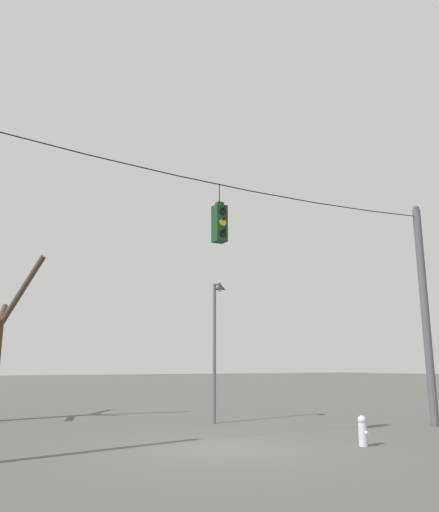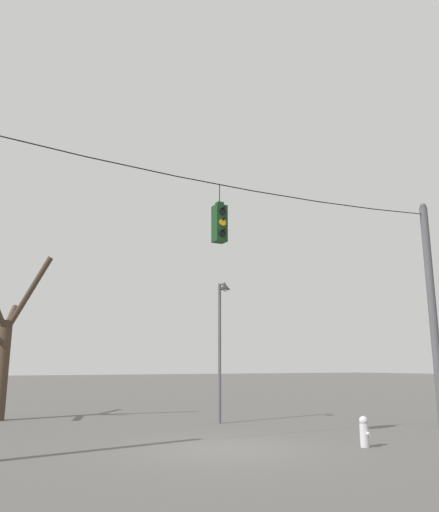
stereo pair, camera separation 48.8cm
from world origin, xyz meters
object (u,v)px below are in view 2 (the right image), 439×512
Objects in this scene: utility_pole_right at (432,310)px; traffic_light_over_intersection at (220,223)px; bare_tree at (2,346)px; street_lamp at (221,328)px; fire_hydrant at (364,431)px.

utility_pole_right is 8.66m from traffic_light_over_intersection.
traffic_light_over_intersection is 0.27× the size of bare_tree.
traffic_light_over_intersection is at bearing -179.94° from utility_pole_right.
bare_tree is (-6.95, 4.67, -0.62)m from street_lamp.
bare_tree is at bearing 125.10° from fire_hydrant.
utility_pole_right is 10.34× the size of fire_hydrant.
fire_hydrant is (0.71, -6.23, -2.96)m from street_lamp.
street_lamp is (-5.96, 4.41, -0.54)m from utility_pole_right.
bare_tree is (-4.49, 9.09, -3.14)m from traffic_light_over_intersection.
utility_pole_right reaches higher than bare_tree.
traffic_light_over_intersection is (-8.42, -0.01, 1.99)m from utility_pole_right.
bare_tree is at bearing 146.14° from street_lamp.
utility_pole_right is 7.44m from street_lamp.
street_lamp is (2.46, 4.42, -2.53)m from traffic_light_over_intersection.
traffic_light_over_intersection is 0.33× the size of street_lamp.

